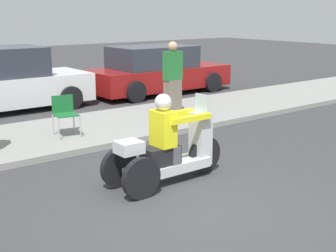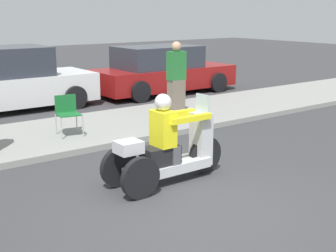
{
  "view_description": "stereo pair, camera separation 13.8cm",
  "coord_description": "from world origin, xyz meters",
  "px_view_note": "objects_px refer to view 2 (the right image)",
  "views": [
    {
      "loc": [
        -3.96,
        -4.42,
        2.62
      ],
      "look_at": [
        0.27,
        1.07,
        0.91
      ],
      "focal_mm": 50.0,
      "sensor_mm": 36.0,
      "label": 1
    },
    {
      "loc": [
        -3.85,
        -4.5,
        2.62
      ],
      "look_at": [
        0.27,
        1.07,
        0.91
      ],
      "focal_mm": 50.0,
      "sensor_mm": 36.0,
      "label": 2
    }
  ],
  "objects_px": {
    "motorcycle_trike": "(168,151)",
    "parked_car_lot_right": "(7,81)",
    "folding_chair_set_back": "(67,111)",
    "parked_car_lot_center": "(162,71)",
    "spectator_by_tree": "(176,80)"
  },
  "relations": [
    {
      "from": "motorcycle_trike",
      "to": "parked_car_lot_center",
      "type": "xyz_separation_m",
      "value": [
        4.72,
        6.72,
        0.21
      ]
    },
    {
      "from": "folding_chair_set_back",
      "to": "parked_car_lot_center",
      "type": "relative_size",
      "value": 0.17
    },
    {
      "from": "motorcycle_trike",
      "to": "spectator_by_tree",
      "type": "distance_m",
      "value": 4.45
    },
    {
      "from": "motorcycle_trike",
      "to": "folding_chair_set_back",
      "type": "relative_size",
      "value": 2.55
    },
    {
      "from": "motorcycle_trike",
      "to": "parked_car_lot_center",
      "type": "distance_m",
      "value": 8.21
    },
    {
      "from": "folding_chair_set_back",
      "to": "parked_car_lot_center",
      "type": "distance_m",
      "value": 6.05
    },
    {
      "from": "motorcycle_trike",
      "to": "parked_car_lot_right",
      "type": "height_order",
      "value": "parked_car_lot_right"
    },
    {
      "from": "folding_chair_set_back",
      "to": "parked_car_lot_center",
      "type": "bearing_deg",
      "value": 35.52
    },
    {
      "from": "motorcycle_trike",
      "to": "spectator_by_tree",
      "type": "xyz_separation_m",
      "value": [
        2.8,
        3.43,
        0.47
      ]
    },
    {
      "from": "parked_car_lot_right",
      "to": "spectator_by_tree",
      "type": "bearing_deg",
      "value": -50.1
    },
    {
      "from": "motorcycle_trike",
      "to": "folding_chair_set_back",
      "type": "distance_m",
      "value": 3.21
    },
    {
      "from": "folding_chair_set_back",
      "to": "spectator_by_tree",
      "type": "bearing_deg",
      "value": 4.31
    },
    {
      "from": "motorcycle_trike",
      "to": "parked_car_lot_right",
      "type": "xyz_separation_m",
      "value": [
        -0.19,
        7.0,
        0.28
      ]
    },
    {
      "from": "spectator_by_tree",
      "to": "folding_chair_set_back",
      "type": "distance_m",
      "value": 3.02
    },
    {
      "from": "parked_car_lot_center",
      "to": "motorcycle_trike",
      "type": "bearing_deg",
      "value": -125.11
    }
  ]
}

